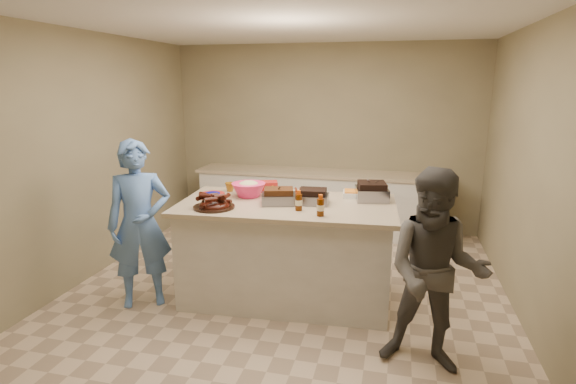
% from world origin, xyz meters
% --- Properties ---
extents(room, '(4.50, 5.00, 2.70)m').
position_xyz_m(room, '(0.00, 0.00, 0.00)').
color(room, gray).
rests_on(room, ground).
extents(back_counter, '(3.60, 0.64, 0.90)m').
position_xyz_m(back_counter, '(0.00, 2.20, 0.45)').
color(back_counter, silver).
rests_on(back_counter, ground).
extents(island, '(2.18, 1.24, 1.00)m').
position_xyz_m(island, '(0.03, 0.05, 0.00)').
color(island, silver).
rests_on(island, ground).
extents(rib_platter, '(0.48, 0.48, 0.16)m').
position_xyz_m(rib_platter, '(-0.59, -0.28, 1.00)').
color(rib_platter, '#421209').
rests_on(rib_platter, island).
extents(pulled_pork_tray, '(0.38, 0.32, 0.10)m').
position_xyz_m(pulled_pork_tray, '(-0.04, 0.01, 1.00)').
color(pulled_pork_tray, '#47230F').
rests_on(pulled_pork_tray, island).
extents(brisket_tray, '(0.32, 0.27, 0.09)m').
position_xyz_m(brisket_tray, '(0.28, 0.10, 1.00)').
color(brisket_tray, black).
rests_on(brisket_tray, island).
extents(roasting_pan, '(0.37, 0.37, 0.13)m').
position_xyz_m(roasting_pan, '(0.83, 0.37, 1.00)').
color(roasting_pan, gray).
rests_on(roasting_pan, island).
extents(coleslaw_bowl, '(0.37, 0.37, 0.24)m').
position_xyz_m(coleslaw_bowl, '(-0.41, 0.22, 1.00)').
color(coleslaw_bowl, '#FF2C72').
rests_on(coleslaw_bowl, island).
extents(sausage_plate, '(0.38, 0.38, 0.05)m').
position_xyz_m(sausage_plate, '(0.05, 0.42, 1.00)').
color(sausage_plate, silver).
rests_on(sausage_plate, island).
extents(mac_cheese_dish, '(0.30, 0.23, 0.07)m').
position_xyz_m(mac_cheese_dish, '(0.68, 0.45, 1.00)').
color(mac_cheese_dish, orange).
rests_on(mac_cheese_dish, island).
extents(bbq_bottle_a, '(0.07, 0.07, 0.19)m').
position_xyz_m(bbq_bottle_a, '(0.20, -0.17, 1.00)').
color(bbq_bottle_a, '#451C02').
rests_on(bbq_bottle_a, island).
extents(bbq_bottle_b, '(0.07, 0.07, 0.19)m').
position_xyz_m(bbq_bottle_b, '(0.43, -0.30, 1.00)').
color(bbq_bottle_b, '#451C02').
rests_on(bbq_bottle_b, island).
extents(mustard_bottle, '(0.04, 0.04, 0.11)m').
position_xyz_m(mustard_bottle, '(-0.18, 0.30, 1.00)').
color(mustard_bottle, '#F4C600').
rests_on(mustard_bottle, island).
extents(sauce_bowl, '(0.13, 0.05, 0.13)m').
position_xyz_m(sauce_bowl, '(-0.00, 0.15, 1.00)').
color(sauce_bowl, silver).
rests_on(sauce_bowl, island).
extents(plate_stack_large, '(0.27, 0.27, 0.03)m').
position_xyz_m(plate_stack_large, '(-0.79, 0.14, 1.00)').
color(plate_stack_large, maroon).
rests_on(plate_stack_large, island).
extents(plate_stack_small, '(0.19, 0.19, 0.02)m').
position_xyz_m(plate_stack_small, '(-0.75, 0.02, 1.00)').
color(plate_stack_small, maroon).
rests_on(plate_stack_small, island).
extents(plastic_cup, '(0.11, 0.10, 0.10)m').
position_xyz_m(plastic_cup, '(-0.68, 0.38, 1.00)').
color(plastic_cup, '#946111').
rests_on(plastic_cup, island).
extents(basket_stack, '(0.26, 0.22, 0.11)m').
position_xyz_m(basket_stack, '(-0.29, 0.48, 1.00)').
color(basket_stack, maroon).
rests_on(basket_stack, island).
extents(guest_blue, '(1.33, 1.72, 0.39)m').
position_xyz_m(guest_blue, '(-1.32, -0.41, 0.00)').
color(guest_blue, '#5986D1').
rests_on(guest_blue, ground).
extents(guest_gray, '(0.92, 1.64, 0.59)m').
position_xyz_m(guest_gray, '(1.38, -0.82, 0.00)').
color(guest_gray, '#54514C').
rests_on(guest_gray, ground).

